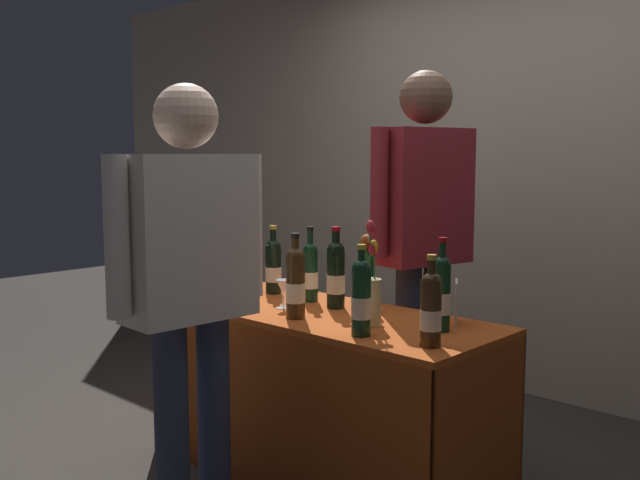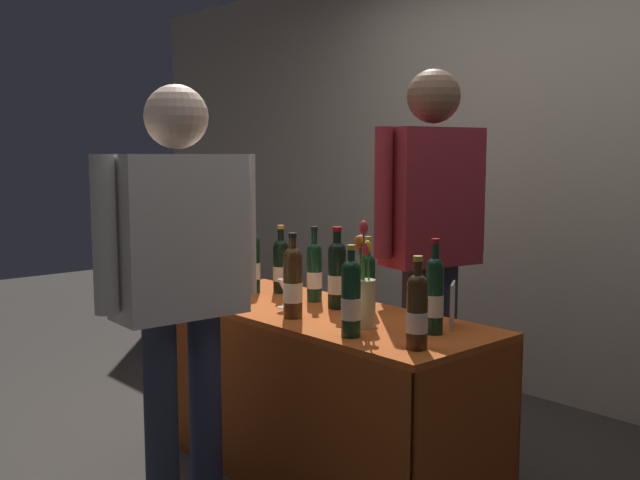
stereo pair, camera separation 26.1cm
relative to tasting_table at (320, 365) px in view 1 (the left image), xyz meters
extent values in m
plane|color=#38332D|center=(0.00, 0.00, -0.49)|extent=(12.00, 12.00, 0.00)
cube|color=#B2A893|center=(0.00, 1.67, 0.83)|extent=(7.76, 0.12, 2.64)
cube|color=#B74C19|center=(0.00, 0.00, 0.22)|extent=(1.56, 0.61, 0.02)
cube|color=#963E14|center=(0.00, -0.30, -0.14)|extent=(1.56, 0.01, 0.70)
cube|color=#963E14|center=(0.00, 0.30, -0.14)|extent=(1.56, 0.01, 0.70)
cube|color=#963E14|center=(-0.78, 0.00, -0.14)|extent=(0.01, 0.61, 0.70)
cube|color=#963E14|center=(0.78, 0.00, -0.14)|extent=(0.01, 0.61, 0.70)
cylinder|color=black|center=(0.01, 0.09, 0.36)|extent=(0.08, 0.08, 0.25)
sphere|color=black|center=(0.01, 0.09, 0.48)|extent=(0.08, 0.08, 0.08)
cylinder|color=black|center=(0.01, 0.09, 0.52)|extent=(0.03, 0.03, 0.08)
cylinder|color=maroon|center=(0.01, 0.09, 0.57)|extent=(0.04, 0.04, 0.02)
cylinder|color=beige|center=(0.01, 0.09, 0.34)|extent=(0.08, 0.08, 0.08)
cylinder|color=black|center=(-0.17, 0.12, 0.35)|extent=(0.07, 0.07, 0.23)
sphere|color=black|center=(-0.17, 0.12, 0.46)|extent=(0.07, 0.07, 0.07)
cylinder|color=black|center=(-0.17, 0.12, 0.51)|extent=(0.03, 0.03, 0.09)
cylinder|color=black|center=(-0.17, 0.12, 0.56)|extent=(0.03, 0.03, 0.02)
cylinder|color=beige|center=(-0.17, 0.12, 0.33)|extent=(0.07, 0.07, 0.07)
cylinder|color=black|center=(-0.43, 0.13, 0.34)|extent=(0.07, 0.07, 0.22)
sphere|color=black|center=(-0.43, 0.13, 0.45)|extent=(0.07, 0.07, 0.07)
cylinder|color=black|center=(-0.43, 0.13, 0.49)|extent=(0.03, 0.03, 0.09)
cylinder|color=#B7932D|center=(-0.43, 0.13, 0.55)|extent=(0.03, 0.03, 0.02)
cylinder|color=beige|center=(-0.43, 0.13, 0.32)|extent=(0.08, 0.08, 0.07)
cylinder|color=#38230F|center=(0.02, -0.16, 0.36)|extent=(0.08, 0.08, 0.25)
sphere|color=#38230F|center=(0.02, -0.16, 0.48)|extent=(0.08, 0.08, 0.08)
cylinder|color=#38230F|center=(0.02, -0.16, 0.52)|extent=(0.03, 0.03, 0.08)
cylinder|color=black|center=(0.02, -0.16, 0.57)|extent=(0.03, 0.03, 0.02)
cylinder|color=beige|center=(0.02, -0.16, 0.34)|extent=(0.08, 0.08, 0.08)
cylinder|color=black|center=(-0.52, 0.04, 0.36)|extent=(0.08, 0.08, 0.25)
sphere|color=black|center=(-0.52, 0.04, 0.48)|extent=(0.07, 0.07, 0.07)
cylinder|color=black|center=(-0.52, 0.04, 0.51)|extent=(0.03, 0.03, 0.07)
cylinder|color=#B7932D|center=(-0.52, 0.04, 0.55)|extent=(0.03, 0.03, 0.02)
cylinder|color=beige|center=(-0.52, 0.04, 0.34)|extent=(0.08, 0.08, 0.08)
cylinder|color=#38230F|center=(0.66, -0.15, 0.34)|extent=(0.07, 0.07, 0.22)
sphere|color=#38230F|center=(0.66, -0.15, 0.45)|extent=(0.07, 0.07, 0.07)
cylinder|color=#38230F|center=(0.66, -0.15, 0.49)|extent=(0.03, 0.03, 0.08)
cylinder|color=#B7932D|center=(0.66, -0.15, 0.54)|extent=(0.03, 0.03, 0.02)
cylinder|color=beige|center=(0.66, -0.15, 0.33)|extent=(0.07, 0.07, 0.07)
cylinder|color=black|center=(0.57, 0.05, 0.36)|extent=(0.06, 0.06, 0.25)
sphere|color=black|center=(0.57, 0.05, 0.48)|extent=(0.06, 0.06, 0.06)
cylinder|color=black|center=(0.57, 0.05, 0.52)|extent=(0.03, 0.03, 0.08)
cylinder|color=maroon|center=(0.57, 0.05, 0.57)|extent=(0.03, 0.03, 0.02)
cylinder|color=beige|center=(0.57, 0.05, 0.34)|extent=(0.07, 0.07, 0.08)
cylinder|color=black|center=(0.39, -0.20, 0.36)|extent=(0.07, 0.07, 0.25)
sphere|color=black|center=(0.39, -0.20, 0.48)|extent=(0.07, 0.07, 0.07)
cylinder|color=black|center=(0.39, -0.20, 0.51)|extent=(0.03, 0.03, 0.07)
cylinder|color=#B7932D|center=(0.39, -0.20, 0.56)|extent=(0.03, 0.03, 0.02)
cylinder|color=beige|center=(0.39, -0.20, 0.34)|extent=(0.07, 0.07, 0.08)
cylinder|color=black|center=(0.14, 0.14, 0.34)|extent=(0.06, 0.06, 0.21)
sphere|color=black|center=(0.14, 0.14, 0.44)|extent=(0.06, 0.06, 0.06)
cylinder|color=black|center=(0.14, 0.14, 0.49)|extent=(0.03, 0.03, 0.09)
cylinder|color=#B7932D|center=(0.14, 0.14, 0.54)|extent=(0.03, 0.03, 0.02)
cylinder|color=beige|center=(0.14, 0.14, 0.32)|extent=(0.07, 0.07, 0.07)
cylinder|color=silver|center=(-0.15, -0.07, 0.23)|extent=(0.06, 0.06, 0.00)
cylinder|color=silver|center=(-0.15, -0.07, 0.26)|extent=(0.01, 0.01, 0.06)
cone|color=silver|center=(-0.15, -0.07, 0.32)|extent=(0.06, 0.06, 0.06)
cylinder|color=tan|center=(0.32, -0.06, 0.32)|extent=(0.08, 0.08, 0.18)
cylinder|color=#38722D|center=(0.32, -0.06, 0.47)|extent=(0.04, 0.05, 0.29)
ellipsoid|color=red|center=(0.34, -0.08, 0.62)|extent=(0.03, 0.03, 0.05)
cylinder|color=#38722D|center=(0.33, -0.05, 0.43)|extent=(0.01, 0.02, 0.22)
ellipsoid|color=gold|center=(0.33, -0.06, 0.54)|extent=(0.03, 0.03, 0.05)
cylinder|color=#38722D|center=(0.31, -0.08, 0.43)|extent=(0.04, 0.04, 0.21)
ellipsoid|color=red|center=(0.33, -0.06, 0.53)|extent=(0.03, 0.03, 0.05)
cylinder|color=#38722D|center=(0.32, -0.07, 0.44)|extent=(0.04, 0.02, 0.23)
ellipsoid|color=#E05B1E|center=(0.30, -0.08, 0.56)|extent=(0.03, 0.03, 0.05)
cylinder|color=#38722D|center=(0.31, -0.06, 0.44)|extent=(0.02, 0.01, 0.23)
ellipsoid|color=pink|center=(0.30, -0.06, 0.56)|extent=(0.03, 0.03, 0.05)
cube|color=silver|center=(0.54, 0.19, 0.32)|extent=(0.08, 0.11, 0.17)
cylinder|color=#2D3347|center=(0.13, 0.67, -0.06)|extent=(0.12, 0.12, 0.88)
cylinder|color=#2D3347|center=(0.09, 0.50, -0.06)|extent=(0.12, 0.12, 0.88)
cube|color=maroon|center=(0.11, 0.58, 0.69)|extent=(0.30, 0.48, 0.62)
sphere|color=brown|center=(0.11, 0.58, 1.14)|extent=(0.24, 0.24, 0.24)
cylinder|color=maroon|center=(0.17, 0.84, 0.72)|extent=(0.08, 0.08, 0.57)
cylinder|color=maroon|center=(0.06, 0.32, 0.72)|extent=(0.08, 0.08, 0.57)
cylinder|color=#2D3347|center=(0.00, -0.76, -0.09)|extent=(0.12, 0.12, 0.81)
cylinder|color=#2D3347|center=(0.01, -0.58, -0.09)|extent=(0.12, 0.12, 0.81)
cube|color=beige|center=(0.00, -0.67, 0.60)|extent=(0.23, 0.47, 0.57)
sphere|color=beige|center=(0.00, -0.67, 1.01)|extent=(0.22, 0.22, 0.22)
cylinder|color=beige|center=(-0.01, -0.94, 0.62)|extent=(0.08, 0.08, 0.53)
cylinder|color=beige|center=(0.02, -0.39, 0.62)|extent=(0.08, 0.08, 0.53)
camera|label=1|loc=(2.02, -2.16, 0.89)|focal=40.40mm
camera|label=2|loc=(2.20, -1.98, 0.89)|focal=40.40mm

